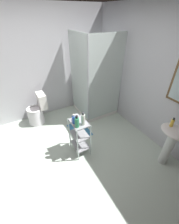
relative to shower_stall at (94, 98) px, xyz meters
The scene contains 13 objects.
ground_plane 1.76m from the shower_stall, 45.97° to the right, with size 4.20×4.20×0.02m, color silver.
wall_back 1.56m from the shower_stall, 28.00° to the left, with size 4.20×0.14×2.50m.
wall_left 1.60m from the shower_stall, 118.90° to the right, with size 0.10×4.20×2.50m, color silver.
shower_stall is the anchor object (origin of this frame).
pedestal_sink 2.05m from the shower_stall, ahead, with size 0.46×0.37×0.81m.
toilet 1.46m from the shower_stall, 102.06° to the right, with size 0.37×0.49×0.76m.
storage_cart 1.40m from the shower_stall, 41.41° to the right, with size 0.38×0.28×0.74m.
hand_soap_bottle 2.00m from the shower_stall, ahead, with size 0.05×0.05×0.16m.
body_wash_bottle_green 1.57m from the shower_stall, 41.29° to the right, with size 0.07×0.07×0.22m.
shampoo_bottle_blue 1.48m from the shower_stall, 44.21° to the right, with size 0.07×0.07×0.18m.
lotion_bottle_white 1.49m from the shower_stall, 37.96° to the right, with size 0.07×0.07×0.24m.
rinse_cup 1.38m from the shower_stall, 43.64° to the right, with size 0.07×0.07×0.11m, color silver.
bath_mat 0.94m from the shower_stall, 54.42° to the right, with size 0.60×0.40×0.02m, color teal.
Camera 1 is at (1.65, -0.50, 2.30)m, focal length 23.00 mm.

